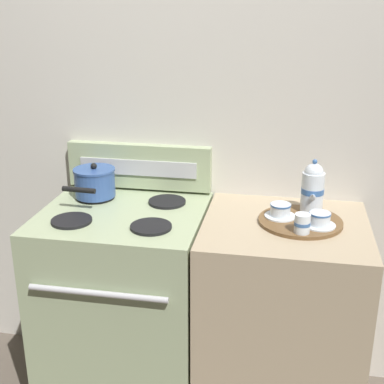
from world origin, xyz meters
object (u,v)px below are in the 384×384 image
(teacup_left, at_px, (280,210))
(teapot, at_px, (313,188))
(saucepan, at_px, (95,182))
(creamer_jug, at_px, (302,223))
(serving_tray, at_px, (300,221))
(teacup_right, at_px, (320,219))
(stove, at_px, (126,306))

(teacup_left, bearing_deg, teapot, 32.68)
(saucepan, relative_size, creamer_jug, 3.61)
(serving_tray, bearing_deg, teacup_left, 168.53)
(teapot, bearing_deg, teacup_left, -147.32)
(teacup_right, height_order, creamer_jug, creamer_jug)
(saucepan, height_order, teapot, teapot)
(creamer_jug, bearing_deg, teacup_right, 48.51)
(serving_tray, xyz_separation_m, teacup_right, (0.07, -0.05, 0.03))
(saucepan, distance_m, teacup_left, 0.82)
(serving_tray, bearing_deg, teacup_right, -34.18)
(creamer_jug, bearing_deg, saucepan, 165.18)
(teacup_right, distance_m, creamer_jug, 0.10)
(teacup_left, relative_size, teacup_right, 1.00)
(stove, bearing_deg, serving_tray, 1.64)
(teapot, xyz_separation_m, creamer_jug, (-0.04, -0.22, -0.07))
(serving_tray, bearing_deg, teapot, 65.88)
(teacup_left, bearing_deg, teacup_right, -23.08)
(teacup_right, bearing_deg, stove, 178.06)
(stove, relative_size, teacup_right, 7.36)
(teapot, xyz_separation_m, teacup_left, (-0.12, -0.08, -0.08))
(saucepan, xyz_separation_m, teapot, (0.94, -0.02, 0.04))
(saucepan, relative_size, teacup_right, 2.14)
(stove, relative_size, teacup_left, 7.36)
(saucepan, bearing_deg, serving_tray, -7.26)
(teacup_left, height_order, teacup_right, same)
(serving_tray, relative_size, teapot, 1.48)
(serving_tray, distance_m, teacup_right, 0.09)
(teacup_right, relative_size, creamer_jug, 1.69)
(teacup_left, relative_size, creamer_jug, 1.69)
(serving_tray, relative_size, teacup_left, 2.66)
(saucepan, distance_m, teapot, 0.94)
(teacup_right, bearing_deg, serving_tray, 145.82)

